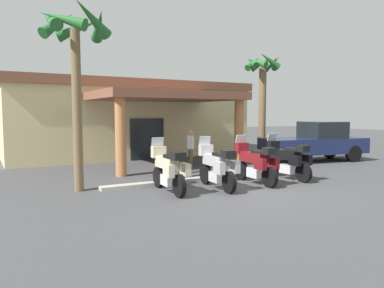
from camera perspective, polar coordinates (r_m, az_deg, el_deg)
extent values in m
plane|color=#424244|center=(11.51, 8.11, -7.10)|extent=(80.00, 80.00, 0.00)
cube|color=beige|center=(21.41, -10.41, 3.37)|extent=(13.20, 6.60, 3.66)
cube|color=#1E2328|center=(18.54, -7.06, 0.77)|extent=(1.80, 0.16, 2.10)
cube|color=brown|center=(16.56, -4.16, 7.52)|extent=(6.51, 4.65, 0.35)
cylinder|color=#B27042|center=(13.82, -11.16, 1.08)|extent=(0.42, 0.42, 2.96)
cylinder|color=#B27042|center=(16.50, 7.39, 1.75)|extent=(0.42, 0.42, 2.96)
cube|color=brown|center=(21.46, -10.50, 8.86)|extent=(13.61, 7.01, 0.44)
cylinder|color=black|center=(11.70, -5.28, -5.23)|extent=(0.15, 0.66, 0.66)
cylinder|color=black|center=(10.30, -2.02, -6.60)|extent=(0.15, 0.66, 0.66)
cube|color=silver|center=(10.96, -3.70, -5.69)|extent=(0.33, 0.57, 0.32)
cube|color=beige|center=(11.02, -4.03, -2.95)|extent=(0.32, 1.15, 0.34)
cube|color=black|center=(10.67, -3.29, -2.01)|extent=(0.29, 0.60, 0.10)
cube|color=beige|center=(11.56, -5.28, -1.24)|extent=(0.44, 0.25, 0.36)
cube|color=#B2BCC6|center=(11.61, -5.44, 0.17)|extent=(0.40, 0.12, 0.36)
cube|color=beige|center=(10.25, -3.70, -4.22)|extent=(0.19, 0.44, 0.36)
cube|color=beige|center=(10.47, -1.09, -4.02)|extent=(0.19, 0.44, 0.36)
cube|color=black|center=(10.21, -2.15, -1.93)|extent=(0.37, 0.33, 0.22)
cylinder|color=black|center=(12.20, 2.15, -4.79)|extent=(0.18, 0.67, 0.66)
cylinder|color=black|center=(10.86, 5.86, -6.03)|extent=(0.18, 0.67, 0.66)
cube|color=silver|center=(11.49, 3.95, -5.20)|extent=(0.36, 0.58, 0.32)
cube|color=#B2B2B7|center=(11.54, 3.61, -2.59)|extent=(0.37, 1.17, 0.34)
cube|color=black|center=(11.21, 4.47, -1.68)|extent=(0.32, 0.62, 0.10)
cube|color=#B2B2B7|center=(12.07, 2.20, -0.96)|extent=(0.45, 0.27, 0.36)
cube|color=#B2BCC6|center=(12.11, 2.04, 0.39)|extent=(0.41, 0.14, 0.36)
cube|color=#B2B2B7|center=(10.79, 4.28, -3.77)|extent=(0.21, 0.45, 0.36)
cube|color=#B2B2B7|center=(11.04, 6.65, -3.58)|extent=(0.21, 0.45, 0.36)
cube|color=black|center=(10.77, 5.76, -1.59)|extent=(0.38, 0.34, 0.22)
cylinder|color=black|center=(13.08, 7.73, -4.16)|extent=(0.14, 0.66, 0.66)
cylinder|color=black|center=(11.88, 12.13, -5.16)|extent=(0.14, 0.66, 0.66)
cube|color=silver|center=(12.45, 9.90, -4.47)|extent=(0.32, 0.56, 0.32)
cube|color=maroon|center=(12.49, 9.51, -2.07)|extent=(0.31, 1.15, 0.34)
cube|color=black|center=(12.19, 10.53, -1.22)|extent=(0.28, 0.60, 0.10)
cube|color=maroon|center=(12.96, 7.83, -0.59)|extent=(0.44, 0.24, 0.36)
cube|color=#B2BCC6|center=(13.00, 7.64, 0.66)|extent=(0.40, 0.12, 0.36)
cube|color=maroon|center=(11.76, 10.72, -3.11)|extent=(0.18, 0.44, 0.36)
cube|color=maroon|center=(12.09, 12.65, -2.93)|extent=(0.18, 0.44, 0.36)
cube|color=black|center=(11.80, 12.05, -1.10)|extent=(0.36, 0.32, 0.22)
cylinder|color=black|center=(14.12, 12.55, -3.56)|extent=(0.16, 0.66, 0.66)
cylinder|color=black|center=(13.03, 17.15, -4.38)|extent=(0.16, 0.66, 0.66)
cube|color=silver|center=(13.54, 14.83, -3.80)|extent=(0.33, 0.57, 0.32)
cube|color=black|center=(13.58, 14.44, -1.60)|extent=(0.33, 1.16, 0.34)
cube|color=black|center=(13.31, 15.51, -0.80)|extent=(0.29, 0.61, 0.10)
cube|color=black|center=(14.01, 12.67, -0.26)|extent=(0.45, 0.25, 0.36)
cube|color=#B2BCC6|center=(14.05, 12.47, 0.91)|extent=(0.40, 0.13, 0.36)
cube|color=black|center=(12.89, 15.92, -2.52)|extent=(0.19, 0.44, 0.36)
cube|color=black|center=(13.26, 17.49, -2.35)|extent=(0.19, 0.44, 0.36)
cube|color=black|center=(12.96, 17.08, -0.68)|extent=(0.37, 0.33, 0.22)
cylinder|color=brown|center=(15.74, -0.14, -2.27)|extent=(0.14, 0.14, 0.82)
cylinder|color=brown|center=(15.91, -0.32, -2.20)|extent=(0.14, 0.14, 0.82)
cylinder|color=white|center=(15.75, -0.23, 0.31)|extent=(0.32, 0.32, 0.58)
cylinder|color=white|center=(15.54, 0.00, 0.35)|extent=(0.09, 0.09, 0.55)
cylinder|color=white|center=(15.96, -0.46, 0.47)|extent=(0.09, 0.09, 0.55)
sphere|color=tan|center=(15.72, -0.23, 1.88)|extent=(0.22, 0.22, 0.22)
cylinder|color=black|center=(20.58, 20.85, -0.93)|extent=(0.83, 0.38, 0.80)
cylinder|color=black|center=(19.31, 24.08, -1.40)|extent=(0.83, 0.38, 0.80)
cylinder|color=black|center=(18.60, 12.77, -1.32)|extent=(0.83, 0.38, 0.80)
cylinder|color=black|center=(17.18, 15.75, -1.89)|extent=(0.83, 0.38, 0.80)
cube|color=#19234C|center=(18.83, 18.56, -0.23)|extent=(5.44, 2.72, 0.75)
cube|color=black|center=(19.09, 19.82, 2.13)|extent=(2.06, 2.02, 0.80)
cylinder|color=brown|center=(11.48, -17.64, 4.91)|extent=(0.28, 0.28, 4.86)
cone|color=#236028|center=(11.84, -14.43, 17.63)|extent=(0.54, 1.47, 0.86)
cone|color=#236028|center=(12.45, -17.39, 16.96)|extent=(1.46, 0.84, 0.89)
cone|color=#236028|center=(12.30, -20.32, 17.39)|extent=(1.33, 1.03, 1.10)
cone|color=#236028|center=(11.58, -21.45, 17.73)|extent=(0.54, 1.47, 0.86)
cone|color=#236028|center=(11.16, -19.75, 18.08)|extent=(1.36, 1.18, 0.75)
cone|color=#236028|center=(11.29, -15.50, 18.60)|extent=(1.36, 1.02, 1.06)
cylinder|color=brown|center=(19.35, 10.99, 4.94)|extent=(0.38, 0.38, 4.83)
cone|color=#236028|center=(19.90, 12.52, 12.33)|extent=(0.39, 1.26, 0.83)
cone|color=#236028|center=(20.12, 10.85, 12.36)|extent=(1.24, 0.94, 0.92)
cone|color=#236028|center=(19.88, 9.64, 12.52)|extent=(1.27, 0.69, 0.96)
cone|color=#236028|center=(19.30, 9.42, 12.62)|extent=(0.69, 1.30, 0.84)
cone|color=#236028|center=(19.03, 10.09, 12.64)|extent=(0.72, 1.31, 0.75)
cone|color=#236028|center=(19.02, 12.10, 12.79)|extent=(1.26, 0.52, 0.93)
cone|color=#236028|center=(19.52, 12.93, 12.32)|extent=(1.09, 1.20, 0.68)
cube|color=#ADA89E|center=(13.12, 3.57, -5.30)|extent=(8.27, 0.36, 0.12)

